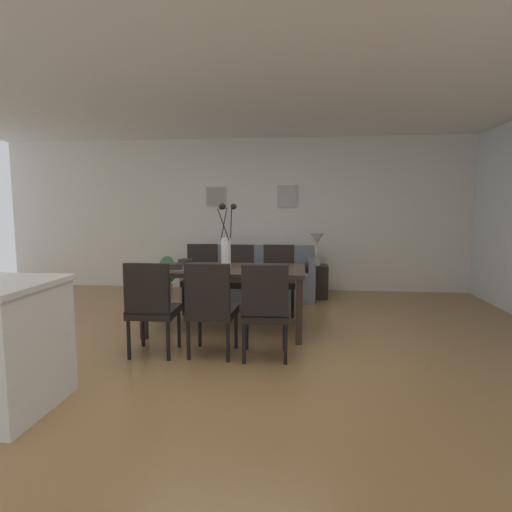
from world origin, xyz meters
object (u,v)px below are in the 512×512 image
(dining_chair_mid_right, at_px, (279,276))
(bowl_near_right, at_px, (185,261))
(dining_chair_mid_left, at_px, (265,307))
(side_table, at_px, (316,281))
(dining_chair_near_right, at_px, (201,274))
(dining_chair_far_left, at_px, (211,305))
(dining_table, at_px, (226,274))
(framed_picture_left, at_px, (216,196))
(dining_chair_near_left, at_px, (151,304))
(table_lamp, at_px, (317,242))
(dining_chair_far_right, at_px, (237,275))
(potted_plant, at_px, (165,275))
(framed_picture_center, at_px, (288,196))
(bowl_near_left, at_px, (175,266))
(sofa, at_px, (250,279))
(centerpiece_vase, at_px, (226,243))

(dining_chair_mid_right, relative_size, bowl_near_right, 5.41)
(dining_chair_mid_left, xyz_separation_m, side_table, (0.58, 2.80, -0.25))
(dining_chair_near_right, xyz_separation_m, dining_chair_far_left, (0.51, -1.77, 0.00))
(dining_table, height_order, bowl_near_right, bowl_near_right)
(dining_chair_far_left, height_order, framed_picture_left, framed_picture_left)
(dining_chair_near_left, bearing_deg, table_lamp, 59.24)
(dining_chair_far_right, bearing_deg, potted_plant, 148.55)
(bowl_near_right, bearing_deg, dining_chair_mid_left, -45.98)
(side_table, relative_size, potted_plant, 0.78)
(dining_chair_near_left, relative_size, dining_chair_mid_right, 1.00)
(dining_chair_mid_right, distance_m, bowl_near_right, 1.32)
(table_lamp, bearing_deg, dining_table, -120.05)
(dining_chair_mid_left, bearing_deg, framed_picture_center, 88.34)
(framed_picture_left, bearing_deg, bowl_near_left, -88.27)
(dining_chair_far_right, bearing_deg, dining_chair_near_left, -107.71)
(dining_chair_mid_left, distance_m, sofa, 2.83)
(dining_table, xyz_separation_m, potted_plant, (-1.27, 1.64, -0.29))
(dining_chair_far_left, distance_m, dining_chair_mid_right, 1.85)
(dining_chair_far_right, bearing_deg, framed_picture_left, 110.47)
(table_lamp, bearing_deg, side_table, 0.00)
(dining_chair_near_right, xyz_separation_m, potted_plant, (-0.76, 0.74, -0.14))
(dining_chair_far_left, height_order, bowl_near_right, dining_chair_far_left)
(dining_chair_near_right, height_order, framed_picture_center, framed_picture_center)
(bowl_near_right, distance_m, framed_picture_center, 2.72)
(dining_chair_near_left, relative_size, bowl_near_right, 5.41)
(dining_chair_near_left, xyz_separation_m, table_lamp, (1.67, 2.81, 0.38))
(potted_plant, bearing_deg, dining_chair_mid_right, -22.11)
(dining_table, distance_m, dining_chair_far_left, 0.88)
(dining_chair_mid_left, xyz_separation_m, potted_plant, (-1.79, 2.53, -0.14))
(dining_chair_mid_right, distance_m, bowl_near_left, 1.58)
(centerpiece_vase, distance_m, side_table, 2.34)
(dining_chair_near_left, distance_m, framed_picture_center, 3.78)
(dining_chair_near_right, relative_size, side_table, 1.77)
(bowl_near_left, distance_m, table_lamp, 2.69)
(dining_chair_near_left, height_order, bowl_near_right, dining_chair_near_left)
(framed_picture_center, bearing_deg, centerpiece_vase, -103.88)
(framed_picture_left, bearing_deg, dining_table, -76.11)
(table_lamp, distance_m, potted_plant, 2.45)
(bowl_near_right, xyz_separation_m, side_table, (1.65, 1.70, -0.52))
(table_lamp, height_order, framed_picture_center, framed_picture_center)
(framed_picture_center, bearing_deg, side_table, -51.35)
(bowl_near_right, distance_m, table_lamp, 2.37)
(framed_picture_left, bearing_deg, framed_picture_center, -0.00)
(potted_plant, bearing_deg, bowl_near_right, -62.90)
(dining_chair_mid_left, relative_size, framed_picture_left, 2.66)
(framed_picture_center, bearing_deg, dining_chair_near_right, -125.08)
(centerpiece_vase, height_order, framed_picture_center, framed_picture_center)
(dining_chair_near_left, relative_size, dining_chair_far_right, 1.00)
(dining_chair_mid_right, relative_size, side_table, 1.77)
(dining_table, distance_m, framed_picture_center, 2.76)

